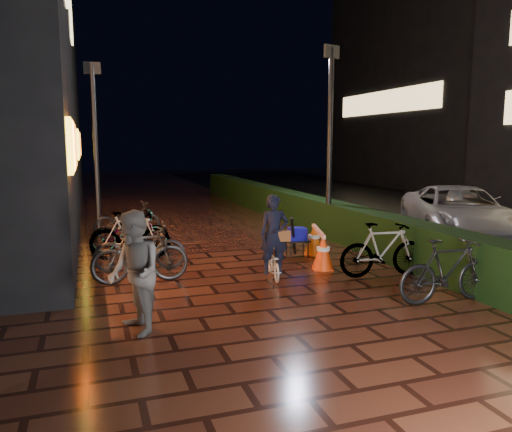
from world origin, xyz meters
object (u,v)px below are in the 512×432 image
object	(u,v)px
cyclist	(274,248)
traffic_barrier	(318,245)
van	(458,212)
bystander_person	(134,273)
cart_assembly	(297,235)

from	to	relation	value
cyclist	traffic_barrier	distance (m)	1.78
van	traffic_barrier	xyz separation A→B (m)	(-4.99, -1.36, -0.35)
bystander_person	traffic_barrier	bearing A→B (deg)	112.83
bystander_person	van	size ratio (longest dim) A/B	0.34
traffic_barrier	van	bearing A→B (deg)	15.27
van	cyclist	xyz separation A→B (m)	(-6.44, -2.37, -0.10)
bystander_person	traffic_barrier	world-z (taller)	bystander_person
bystander_person	cyclist	bearing A→B (deg)	113.21
traffic_barrier	cart_assembly	size ratio (longest dim) A/B	1.83
van	cart_assembly	world-z (taller)	van
cyclist	traffic_barrier	xyz separation A→B (m)	(1.45, 1.01, -0.25)
van	cyclist	size ratio (longest dim) A/B	3.09
bystander_person	van	distance (m)	10.29
bystander_person	van	bearing A→B (deg)	102.77
cart_assembly	bystander_person	bearing A→B (deg)	-137.77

